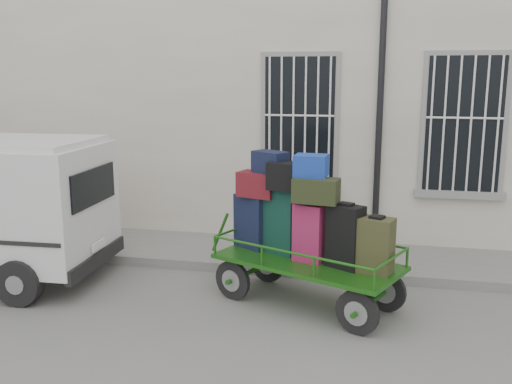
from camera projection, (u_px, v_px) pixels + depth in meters
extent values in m
plane|color=slate|center=(297.00, 315.00, 7.37)|extent=(80.00, 80.00, 0.00)
cube|color=#BCB0A1|center=(335.00, 77.00, 12.03)|extent=(24.00, 5.00, 6.00)
cylinder|color=black|center=(381.00, 90.00, 9.41)|extent=(0.11, 0.11, 5.60)
cube|color=black|center=(300.00, 122.00, 9.85)|extent=(1.20, 0.08, 2.20)
cube|color=gray|center=(298.00, 188.00, 10.07)|extent=(1.45, 0.22, 0.12)
cube|color=black|center=(464.00, 124.00, 9.30)|extent=(1.20, 0.08, 2.20)
cube|color=gray|center=(459.00, 194.00, 9.52)|extent=(1.45, 0.22, 0.12)
cube|color=slate|center=(315.00, 257.00, 9.46)|extent=(24.00, 1.70, 0.15)
cylinder|color=black|center=(233.00, 280.00, 7.84)|extent=(0.53, 0.28, 0.55)
cylinder|color=gray|center=(233.00, 280.00, 7.84)|extent=(0.32, 0.21, 0.30)
cylinder|color=black|center=(267.00, 264.00, 8.51)|extent=(0.53, 0.28, 0.55)
cylinder|color=gray|center=(267.00, 264.00, 8.51)|extent=(0.32, 0.21, 0.30)
cylinder|color=black|center=(357.00, 313.00, 6.77)|extent=(0.53, 0.28, 0.55)
cylinder|color=gray|center=(357.00, 313.00, 6.77)|extent=(0.32, 0.21, 0.30)
cylinder|color=black|center=(386.00, 291.00, 7.44)|extent=(0.53, 0.28, 0.55)
cylinder|color=gray|center=(386.00, 291.00, 7.44)|extent=(0.32, 0.21, 0.30)
cube|color=#206016|center=(308.00, 262.00, 7.57)|extent=(2.67, 1.99, 0.06)
cylinder|color=#206016|center=(220.00, 232.00, 8.39)|extent=(0.31, 0.17, 0.62)
cube|color=black|center=(253.00, 221.00, 8.07)|extent=(0.59, 0.53, 0.76)
cube|color=black|center=(253.00, 194.00, 7.99)|extent=(0.25, 0.22, 0.03)
cube|color=#0C2C24|center=(282.00, 221.00, 7.78)|extent=(0.55, 0.46, 0.91)
cube|color=black|center=(282.00, 187.00, 7.68)|extent=(0.23, 0.19, 0.03)
cube|color=maroon|center=(309.00, 233.00, 7.44)|extent=(0.45, 0.35, 0.77)
cube|color=black|center=(310.00, 203.00, 7.36)|extent=(0.19, 0.17, 0.03)
cube|color=black|center=(345.00, 237.00, 7.20)|extent=(0.52, 0.45, 0.81)
cube|color=black|center=(346.00, 204.00, 7.12)|extent=(0.22, 0.19, 0.03)
cube|color=#36311B|center=(376.00, 246.00, 7.02)|extent=(0.48, 0.41, 0.69)
cube|color=black|center=(377.00, 217.00, 6.95)|extent=(0.21, 0.20, 0.03)
cube|color=#5A1226|center=(258.00, 184.00, 7.86)|extent=(0.61, 0.47, 0.34)
cube|color=black|center=(290.00, 176.00, 7.51)|extent=(0.62, 0.49, 0.37)
cube|color=#262D16|center=(316.00, 191.00, 7.24)|extent=(0.61, 0.39, 0.31)
cube|color=black|center=(270.00, 162.00, 7.72)|extent=(0.54, 0.48, 0.30)
cube|color=#16329B|center=(311.00, 166.00, 7.32)|extent=(0.44, 0.37, 0.28)
cube|color=black|center=(93.00, 186.00, 8.10)|extent=(0.08, 1.32, 0.52)
cube|color=black|center=(97.00, 259.00, 8.32)|extent=(0.15, 1.75, 0.21)
cube|color=white|center=(99.00, 245.00, 8.27)|extent=(0.04, 0.40, 0.11)
cylinder|color=black|center=(19.00, 282.00, 7.62)|extent=(0.65, 0.23, 0.64)
cylinder|color=black|center=(80.00, 245.00, 9.30)|extent=(0.65, 0.23, 0.64)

